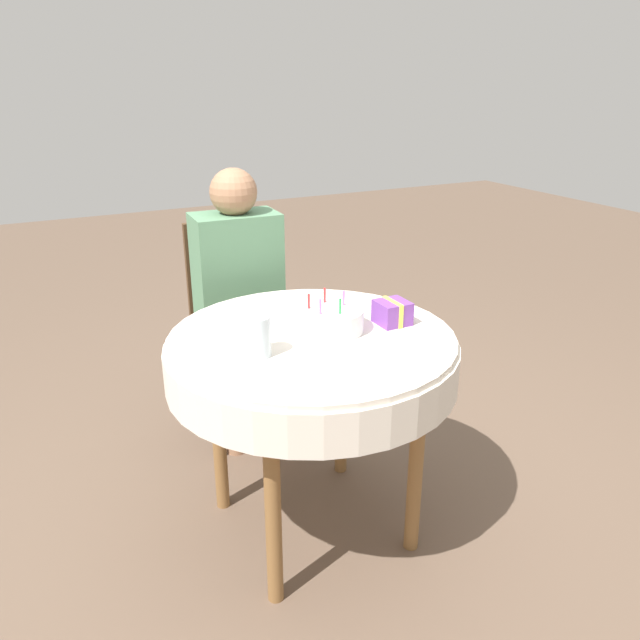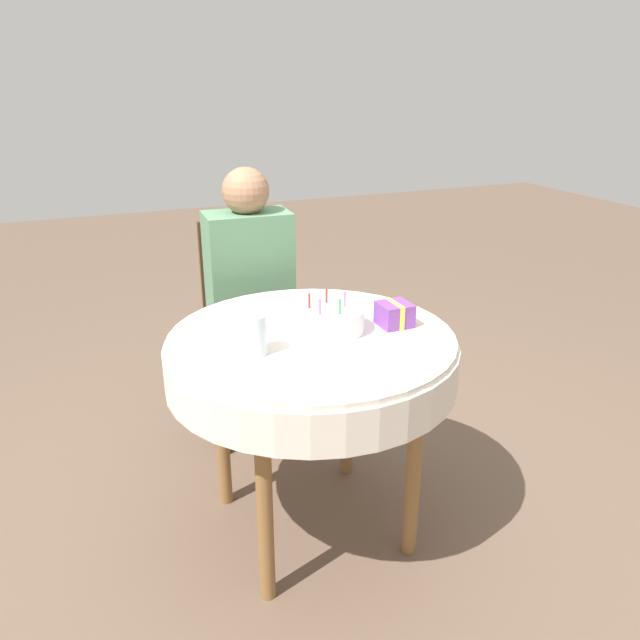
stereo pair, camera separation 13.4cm
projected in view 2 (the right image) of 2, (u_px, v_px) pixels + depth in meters
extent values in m
plane|color=brown|center=(312.00, 524.00, 2.31)|extent=(12.00, 12.00, 0.00)
cylinder|color=silver|center=(311.00, 338.00, 2.03)|extent=(0.94, 0.94, 0.02)
cylinder|color=silver|center=(311.00, 360.00, 2.06)|extent=(0.96, 0.96, 0.14)
cylinder|color=brown|center=(264.00, 500.00, 1.86)|extent=(0.05, 0.05, 0.74)
cylinder|color=brown|center=(414.00, 461.00, 2.04)|extent=(0.05, 0.05, 0.74)
cylinder|color=brown|center=(221.00, 418.00, 2.30)|extent=(0.05, 0.05, 0.74)
cylinder|color=brown|center=(347.00, 392.00, 2.48)|extent=(0.05, 0.05, 0.74)
cube|color=#4C331E|center=(252.00, 344.00, 2.79)|extent=(0.42, 0.42, 0.04)
cube|color=#4C331E|center=(240.00, 274.00, 2.85)|extent=(0.36, 0.05, 0.51)
cylinder|color=#4C331E|center=(225.00, 412.00, 2.67)|extent=(0.04, 0.04, 0.41)
cylinder|color=#4C331E|center=(301.00, 399.00, 2.78)|extent=(0.04, 0.04, 0.41)
cylinder|color=#4C331E|center=(210.00, 378.00, 2.97)|extent=(0.04, 0.04, 0.41)
cylinder|color=#4C331E|center=(279.00, 367.00, 3.08)|extent=(0.04, 0.04, 0.41)
cylinder|color=#9E7051|center=(243.00, 403.00, 2.70)|extent=(0.09, 0.09, 0.44)
cylinder|color=#9E7051|center=(282.00, 397.00, 2.76)|extent=(0.09, 0.09, 0.44)
cube|color=#568460|center=(249.00, 279.00, 2.68)|extent=(0.37, 0.23, 0.58)
sphere|color=#9E7051|center=(246.00, 191.00, 2.54)|extent=(0.19, 0.19, 0.19)
cylinder|color=white|center=(328.00, 320.00, 2.05)|extent=(0.24, 0.24, 0.08)
cylinder|color=#D166B2|center=(345.00, 299.00, 2.05)|extent=(0.01, 0.01, 0.05)
cylinder|color=red|center=(326.00, 295.00, 2.08)|extent=(0.01, 0.01, 0.05)
cylinder|color=red|center=(309.00, 301.00, 2.03)|extent=(0.01, 0.01, 0.05)
cylinder|color=#D166B2|center=(320.00, 307.00, 1.98)|extent=(0.01, 0.01, 0.05)
cylinder|color=green|center=(340.00, 307.00, 1.98)|extent=(0.01, 0.01, 0.05)
cylinder|color=silver|center=(254.00, 334.00, 1.87)|extent=(0.08, 0.08, 0.13)
cube|color=#753D99|center=(394.00, 314.00, 2.09)|extent=(0.10, 0.10, 0.08)
cube|color=#EAE54C|center=(394.00, 314.00, 2.09)|extent=(0.02, 0.11, 0.08)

